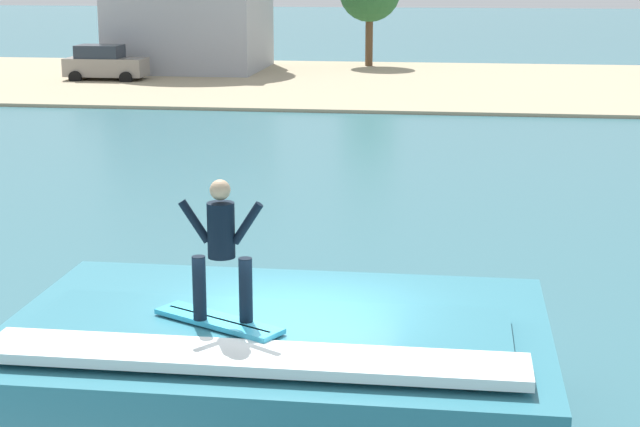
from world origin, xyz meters
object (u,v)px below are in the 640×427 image
object	(u,v)px
surfer	(221,243)
wave_crest	(276,377)
surfboard	(218,321)
car_near_shore	(105,63)

from	to	relation	value
surfer	wave_crest	bearing A→B (deg)	50.49
surfboard	car_near_shore	bearing A→B (deg)	111.23
wave_crest	car_near_shore	distance (m)	41.05
car_near_shore	surfer	bearing A→B (deg)	-68.70
surfboard	wave_crest	bearing A→B (deg)	44.27
wave_crest	surfer	xyz separation A→B (m)	(-0.51, -0.62, 1.89)
wave_crest	car_near_shore	world-z (taller)	car_near_shore
car_near_shore	surfboard	bearing A→B (deg)	-68.77
surfboard	surfer	xyz separation A→B (m)	(0.07, -0.05, 0.97)
wave_crest	surfboard	distance (m)	1.23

